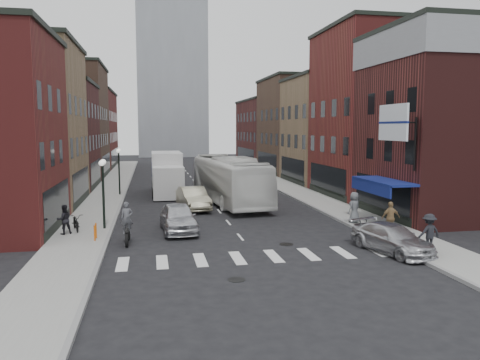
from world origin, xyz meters
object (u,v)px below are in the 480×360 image
at_px(motorcycle_rider, 127,224).
at_px(ped_right_a, 429,232).
at_px(bike_rack, 95,232).
at_px(sedan_left_far, 193,198).
at_px(streetlamp_near, 103,181).
at_px(box_truck, 167,174).
at_px(curb_car, 392,239).
at_px(ped_right_c, 354,207).
at_px(ped_left_solo, 64,219).
at_px(billboard_sign, 394,124).
at_px(streetlamp_far, 119,163).
at_px(transit_bus, 229,180).
at_px(parked_bicycle, 76,222).
at_px(ped_right_b, 391,218).
at_px(sedan_left_near, 178,218).

height_order(motorcycle_rider, ped_right_a, motorcycle_rider).
distance_m(bike_rack, sedan_left_far, 10.59).
relative_size(streetlamp_near, box_truck, 0.48).
bearing_deg(curb_car, ped_right_c, 67.76).
bearing_deg(ped_left_solo, sedan_left_far, -159.84).
bearing_deg(streetlamp_near, box_truck, 73.81).
xyz_separation_m(billboard_sign, streetlamp_far, (-15.99, 17.50, -3.22)).
xyz_separation_m(bike_rack, ped_right_a, (15.65, -5.30, 0.48)).
distance_m(streetlamp_near, ped_right_a, 17.50).
height_order(sedan_left_far, ped_right_c, ped_right_c).
bearing_deg(transit_bus, curb_car, -77.98).
relative_size(billboard_sign, parked_bicycle, 2.00).
distance_m(box_truck, ped_right_b, 21.74).
relative_size(sedan_left_near, sedan_left_far, 0.97).
bearing_deg(sedan_left_near, bike_rack, -161.85).
bearing_deg(ped_right_c, curb_car, 51.75).
relative_size(streetlamp_far, ped_left_solo, 2.55).
bearing_deg(ped_right_c, ped_right_a, 65.51).
xyz_separation_m(bike_rack, sedan_left_far, (5.86, 8.82, 0.26)).
distance_m(ped_left_solo, ped_right_c, 16.79).
bearing_deg(ped_right_a, streetlamp_far, -60.65).
height_order(bike_rack, transit_bus, transit_bus).
distance_m(streetlamp_far, box_truck, 4.24).
bearing_deg(box_truck, streetlamp_far, -178.20).
distance_m(box_truck, sedan_left_far, 8.22).
height_order(streetlamp_near, ped_left_solo, streetlamp_near).
bearing_deg(sedan_left_near, ped_right_a, -34.91).
height_order(sedan_left_near, sedan_left_far, same).
bearing_deg(sedan_left_near, ped_left_solo, 177.99).
relative_size(sedan_left_near, ped_left_solo, 2.94).
xyz_separation_m(bike_rack, motorcycle_rider, (1.65, -0.67, 0.47)).
xyz_separation_m(streetlamp_far, ped_right_c, (14.80, -15.22, -1.82)).
xyz_separation_m(bike_rack, curb_car, (14.10, -4.71, 0.12)).
xyz_separation_m(transit_bus, ped_right_c, (6.07, -9.82, -0.75)).
bearing_deg(billboard_sign, ped_right_c, 117.49).
xyz_separation_m(box_truck, curb_car, (9.80, -21.53, -1.16)).
bearing_deg(bike_rack, ped_left_solo, 138.49).
height_order(parked_bicycle, ped_right_a, ped_right_a).
xyz_separation_m(streetlamp_far, ped_left_solo, (-1.99, -15.12, -1.95)).
relative_size(transit_bus, curb_car, 2.86).
height_order(sedan_left_near, curb_car, sedan_left_near).
bearing_deg(ped_right_c, sedan_left_far, -68.75).
xyz_separation_m(billboard_sign, ped_right_b, (-0.52, -0.89, -5.09)).
bearing_deg(billboard_sign, box_truck, 124.01).
bearing_deg(parked_bicycle, box_truck, 53.21).
bearing_deg(streetlamp_far, motorcycle_rider, -85.24).
relative_size(streetlamp_near, transit_bus, 0.31).
bearing_deg(bike_rack, streetlamp_near, 85.76).
bearing_deg(streetlamp_far, ped_left_solo, -97.50).
height_order(transit_bus, sedan_left_far, transit_bus).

